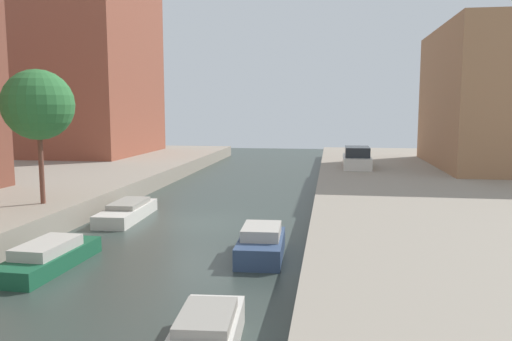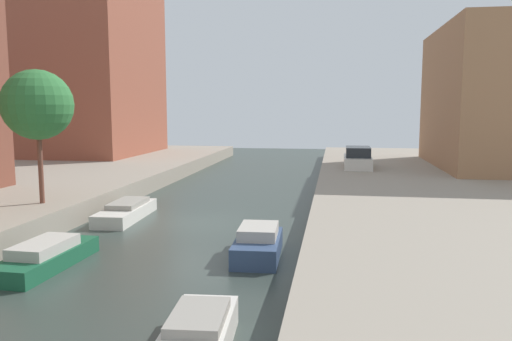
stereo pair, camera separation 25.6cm
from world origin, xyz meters
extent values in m
plane|color=#333D38|center=(0.00, 0.00, 0.00)|extent=(84.00, 84.00, 0.00)
cube|color=brown|center=(-16.00, 21.50, 10.07)|extent=(10.00, 12.81, 18.13)
cylinder|color=brown|center=(-6.59, -1.44, 2.60)|extent=(0.21, 0.21, 3.20)
sphere|color=#2E6E35|center=(-6.59, -1.44, 5.24)|extent=(2.98, 2.98, 2.98)
cube|color=beige|center=(7.51, 14.09, 1.40)|extent=(1.89, 4.56, 0.79)
cube|color=#1E2328|center=(7.51, 13.75, 2.13)|extent=(1.65, 2.51, 0.67)
cube|color=#195638|center=(-3.16, -6.77, 0.27)|extent=(1.56, 4.23, 0.54)
cube|color=#B2ADA3|center=(-3.16, -6.87, 0.72)|extent=(1.28, 2.34, 0.35)
cube|color=beige|center=(-3.57, 0.38, 0.29)|extent=(1.68, 4.61, 0.57)
cube|color=gray|center=(-3.57, 0.66, 0.69)|extent=(1.37, 2.55, 0.23)
cube|color=beige|center=(3.19, -11.53, 0.33)|extent=(1.53, 3.29, 0.66)
cube|color=gray|center=(3.19, -11.46, 0.77)|extent=(1.23, 1.84, 0.22)
cube|color=#33476B|center=(3.39, -4.60, 0.35)|extent=(1.64, 3.37, 0.70)
cube|color=#B2ADA3|center=(3.39, -4.49, 0.89)|extent=(1.35, 1.87, 0.39)
camera|label=1|loc=(5.69, -21.16, 5.10)|focal=35.12mm
camera|label=2|loc=(5.94, -21.12, 5.10)|focal=35.12mm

